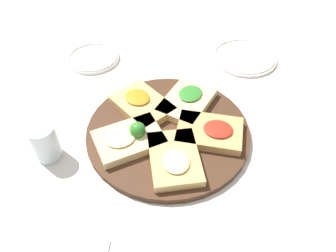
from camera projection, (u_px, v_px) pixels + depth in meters
name	position (u px, v px, depth m)	size (l,w,h in m)	color
ground_plane	(168.00, 134.00, 0.89)	(3.00, 3.00, 0.00)	silver
serving_board	(168.00, 131.00, 0.89)	(0.44, 0.44, 0.02)	#422819
focaccia_slice_0	(175.00, 159.00, 0.79)	(0.19, 0.21, 0.03)	tan
focaccia_slice_1	(210.00, 132.00, 0.86)	(0.19, 0.15, 0.03)	tan
focaccia_slice_2	(187.00, 101.00, 0.94)	(0.14, 0.18, 0.03)	#E5C689
focaccia_slice_3	(142.00, 104.00, 0.93)	(0.20, 0.18, 0.03)	tan
focaccia_slice_4	(129.00, 138.00, 0.84)	(0.20, 0.20, 0.06)	#E5C689
plate_left	(93.00, 58.00, 1.13)	(0.18, 0.18, 0.02)	white
plate_right	(244.00, 57.00, 1.13)	(0.22, 0.22, 0.02)	white
water_glass	(45.00, 142.00, 0.81)	(0.07, 0.07, 0.10)	silver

